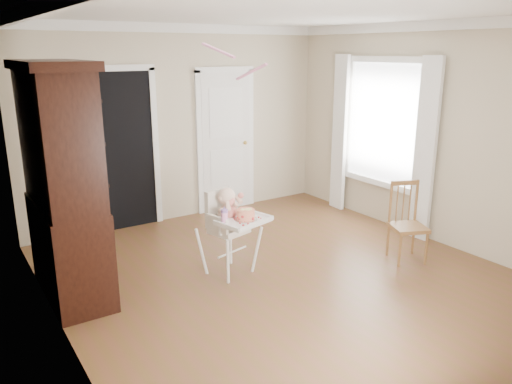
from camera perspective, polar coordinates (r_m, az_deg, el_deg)
floor at (r=5.45m, az=3.42°, el=-9.74°), size 5.00×5.00×0.00m
ceiling at (r=4.93m, az=3.97°, el=19.86°), size 5.00×5.00×0.00m
wall_back at (r=7.15m, az=-8.53°, el=7.64°), size 4.50×0.00×4.50m
wall_left at (r=4.12m, az=-22.28°, el=0.52°), size 0.00×5.00×5.00m
wall_right at (r=6.60m, az=19.61°, el=6.22°), size 0.00×5.00×5.00m
crown_molding at (r=4.92m, az=3.96°, el=19.16°), size 4.50×5.00×0.12m
doorway at (r=6.85m, az=-15.24°, el=4.85°), size 1.06×0.05×2.22m
closet_door at (r=7.49m, az=-3.47°, el=5.64°), size 0.96×0.09×2.13m
window_right at (r=7.06m, az=14.06°, el=6.72°), size 0.13×1.84×2.30m
high_chair at (r=5.34m, az=-3.09°, el=-3.49°), size 0.68×0.78×0.95m
baby at (r=5.31m, az=-3.28°, el=-1.92°), size 0.31×0.24×0.45m
cake at (r=5.18m, az=-1.19°, el=-2.58°), size 0.25×0.25×0.11m
sippy_cup at (r=5.10m, az=-3.63°, el=-2.70°), size 0.07×0.07×0.18m
china_cabinet at (r=5.06m, az=-21.15°, el=0.85°), size 0.60×1.35×2.27m
dining_chair at (r=6.01m, az=16.90°, el=-3.56°), size 0.49×0.49×0.91m
streamer at (r=5.00m, az=-4.34°, el=15.84°), size 0.11×0.49×0.15m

